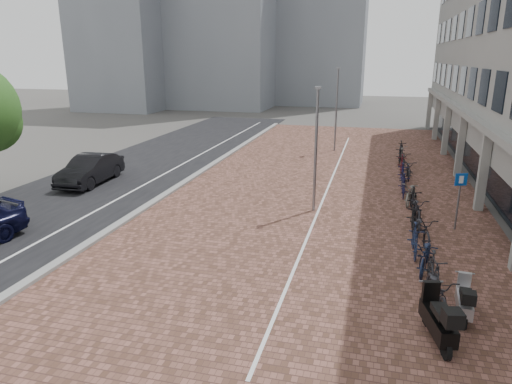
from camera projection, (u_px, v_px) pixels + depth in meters
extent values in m
plane|color=#474442|center=(200.00, 297.00, 12.64)|extent=(140.00, 140.00, 0.00)
cube|color=brown|center=(324.00, 187.00, 23.27)|extent=(14.50, 42.00, 0.04)
cube|color=black|center=(129.00, 173.00, 25.97)|extent=(8.00, 50.00, 0.03)
cube|color=gray|center=(194.00, 177.00, 24.99)|extent=(0.35, 42.00, 0.14)
cube|color=white|center=(162.00, 175.00, 25.47)|extent=(0.12, 44.00, 0.00)
cube|color=white|center=(328.00, 187.00, 23.21)|extent=(0.10, 30.00, 0.00)
cube|color=black|center=(477.00, 147.00, 24.64)|extent=(0.15, 38.00, 3.20)
cube|color=gray|center=(477.00, 114.00, 24.19)|extent=(1.60, 38.00, 0.30)
cube|color=gray|center=(483.00, 172.00, 19.27)|extent=(0.35, 0.35, 3.40)
cube|color=gray|center=(461.00, 146.00, 24.83)|extent=(0.35, 0.35, 3.40)
cube|color=gray|center=(446.00, 130.00, 30.39)|extent=(0.35, 0.35, 3.40)
cube|color=gray|center=(436.00, 118.00, 35.96)|extent=(0.35, 0.35, 3.40)
cube|color=gray|center=(429.00, 110.00, 41.52)|extent=(0.35, 0.35, 3.40)
cube|color=gray|center=(321.00, 4.00, 60.92)|extent=(12.00, 10.00, 26.00)
cube|color=gray|center=(123.00, 25.00, 55.11)|extent=(10.00, 10.00, 20.00)
imported|color=black|center=(90.00, 169.00, 23.76)|extent=(1.83, 4.57, 1.48)
cylinder|color=slate|center=(458.00, 204.00, 17.22)|extent=(0.07, 0.07, 2.05)
cube|color=#0D47AD|center=(461.00, 179.00, 16.91)|extent=(0.45, 0.21, 0.47)
cylinder|color=slate|center=(316.00, 152.00, 18.95)|extent=(0.12, 0.12, 5.15)
cylinder|color=slate|center=(336.00, 111.00, 31.35)|extent=(0.12, 0.12, 5.57)
imported|color=#222228|center=(437.00, 291.00, 11.90)|extent=(0.96, 2.05, 1.04)
imported|color=black|center=(434.00, 272.00, 12.96)|extent=(0.62, 1.78, 1.05)
imported|color=#131C35|center=(426.00, 255.00, 14.05)|extent=(1.08, 2.07, 1.04)
imported|color=#15203B|center=(415.00, 240.00, 15.18)|extent=(0.50, 1.75, 1.05)
imported|color=black|center=(422.00, 229.00, 16.17)|extent=(1.05, 2.07, 1.04)
imported|color=black|center=(413.00, 218.00, 17.29)|extent=(0.55, 1.76, 1.05)
imported|color=black|center=(417.00, 209.00, 18.31)|extent=(0.75, 1.99, 1.04)
imported|color=black|center=(414.00, 200.00, 19.39)|extent=(0.61, 1.78, 1.05)
imported|color=#63625B|center=(411.00, 193.00, 20.46)|extent=(1.12, 2.08, 1.04)
imported|color=black|center=(403.00, 186.00, 21.60)|extent=(0.52, 1.75, 1.05)
imported|color=black|center=(404.00, 180.00, 22.64)|extent=(0.75, 1.99, 1.04)
imported|color=#171740|center=(402.00, 174.00, 23.72)|extent=(0.51, 1.75, 1.05)
imported|color=black|center=(409.00, 169.00, 24.70)|extent=(0.69, 1.97, 1.04)
imported|color=#55161E|center=(402.00, 164.00, 25.84)|extent=(0.60, 1.77, 1.05)
imported|color=black|center=(404.00, 160.00, 26.87)|extent=(0.72, 1.98, 1.04)
imported|color=black|center=(400.00, 156.00, 27.98)|extent=(0.62, 1.78, 1.05)
imported|color=#66625D|center=(402.00, 153.00, 29.01)|extent=(0.84, 2.02, 1.04)
imported|color=black|center=(401.00, 149.00, 30.07)|extent=(0.61, 1.78, 1.05)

